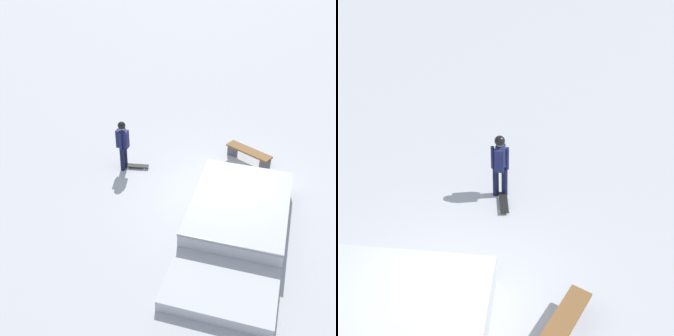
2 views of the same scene
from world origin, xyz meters
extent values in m
plane|color=#A8AAB2|center=(0.00, 0.00, 0.00)|extent=(60.00, 60.00, 0.00)
cube|color=#B0B3BB|center=(0.86, 1.02, 0.35)|extent=(4.20, 3.53, 0.70)
cube|color=#B0B3BB|center=(3.45, 1.80, 0.15)|extent=(2.47, 3.01, 0.30)
cylinder|color=gray|center=(2.59, 1.54, 0.70)|extent=(0.83, 2.51, 0.08)
cylinder|color=black|center=(0.44, -3.33, 0.41)|extent=(0.15, 0.15, 0.82)
cylinder|color=black|center=(0.66, -3.27, 0.41)|extent=(0.15, 0.15, 0.82)
cube|color=#191E4C|center=(0.55, -3.30, 1.12)|extent=(0.31, 0.42, 0.60)
cylinder|color=#191E4C|center=(0.38, -3.35, 1.12)|extent=(0.09, 0.09, 0.60)
cylinder|color=#191E4C|center=(0.72, -3.26, 1.12)|extent=(0.09, 0.09, 0.60)
sphere|color=tan|center=(0.55, -3.30, 1.57)|extent=(0.22, 0.22, 0.22)
sphere|color=black|center=(0.55, -3.30, 1.60)|extent=(0.25, 0.25, 0.25)
cube|color=black|center=(0.32, -2.97, 0.08)|extent=(0.54, 0.80, 0.02)
cylinder|color=silver|center=(0.09, -2.77, 0.03)|extent=(0.05, 0.06, 0.06)
cylinder|color=silver|center=(0.29, -2.67, 0.03)|extent=(0.05, 0.06, 0.06)
cylinder|color=silver|center=(0.34, -3.27, 0.03)|extent=(0.05, 0.06, 0.06)
cylinder|color=silver|center=(0.54, -3.17, 0.03)|extent=(0.05, 0.06, 0.06)
cube|color=brown|center=(-2.02, -0.02, 0.45)|extent=(0.67, 1.64, 0.06)
cube|color=#4C4C51|center=(-2.13, -0.66, 0.21)|extent=(0.08, 0.36, 0.42)
cube|color=#4C4C51|center=(-1.91, 0.62, 0.21)|extent=(0.08, 0.36, 0.42)
camera|label=1|loc=(9.76, 4.52, 8.11)|focal=46.54mm
camera|label=2|loc=(-2.81, 4.33, 6.63)|focal=44.77mm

